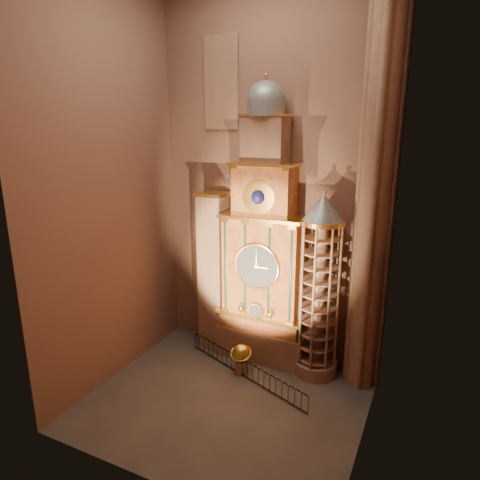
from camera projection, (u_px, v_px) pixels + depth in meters
The scene contains 11 objects.
floor at pixel (226, 401), 22.69m from camera, with size 14.00×14.00×0.00m, color #383330.
wall_back at pixel (271, 180), 25.02m from camera, with size 22.00×22.00×0.00m, color brown.
wall_left at pixel (107, 186), 22.70m from camera, with size 22.00×22.00×0.00m, color brown.
wall_right at pixel (381, 208), 16.88m from camera, with size 22.00×22.00×0.00m, color brown.
astronomical_clock at pixel (263, 256), 25.25m from camera, with size 5.60×2.41×16.70m.
portrait_tower at pixel (214, 272), 27.08m from camera, with size 1.80×1.60×10.20m.
stair_turret at pixel (319, 289), 23.94m from camera, with size 2.50×2.50×10.80m.
gothic_pier at pixel (376, 189), 21.61m from camera, with size 2.04×2.04×22.00m.
stained_glass_window at pixel (221, 83), 24.82m from camera, with size 2.20×0.14×5.20m.
celestial_globe at pixel (241, 356), 24.98m from camera, with size 1.35×1.28×1.79m.
iron_railing at pixel (245, 369), 24.62m from camera, with size 8.59×3.34×1.07m.
Camera 1 is at (9.14, -17.40, 14.21)m, focal length 32.00 mm.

